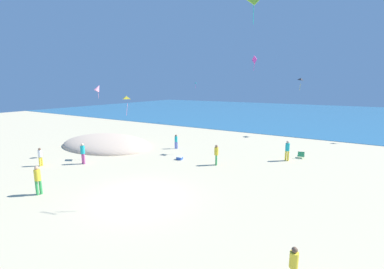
{
  "coord_description": "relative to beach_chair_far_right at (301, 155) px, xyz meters",
  "views": [
    {
      "loc": [
        9.93,
        -10.26,
        6.34
      ],
      "look_at": [
        0.0,
        5.73,
        2.77
      ],
      "focal_mm": 24.37,
      "sensor_mm": 36.0,
      "label": 1
    }
  ],
  "objects": [
    {
      "name": "ground_plane",
      "position": [
        -6.39,
        -3.63,
        -0.3
      ],
      "size": [
        120.0,
        120.0,
        0.0
      ],
      "primitive_type": "plane",
      "color": "beige"
    },
    {
      "name": "ocean_water",
      "position": [
        -6.39,
        39.48,
        -0.27
      ],
      "size": [
        120.0,
        60.0,
        0.05
      ],
      "primitive_type": "cube",
      "color": "teal",
      "rests_on": "ground_plane"
    },
    {
      "name": "dune_mound",
      "position": [
        -18.53,
        -5.66,
        -0.3
      ],
      "size": [
        10.71,
        7.5,
        2.18
      ],
      "primitive_type": "ellipsoid",
      "color": "beige",
      "rests_on": "ground_plane"
    },
    {
      "name": "beach_chair_far_right",
      "position": [
        0.0,
        0.0,
        0.0
      ],
      "size": [
        0.66,
        0.71,
        0.61
      ],
      "rotation": [
        0.0,
        0.0,
        1.79
      ],
      "color": "#2D9956",
      "rests_on": "ground_plane"
    },
    {
      "name": "cooler_box",
      "position": [
        -8.86,
        -5.97,
        -0.16
      ],
      "size": [
        0.52,
        0.46,
        0.27
      ],
      "rotation": [
        0.0,
        0.0,
        3.26
      ],
      "color": "#2D56B7",
      "rests_on": "ground_plane"
    },
    {
      "name": "person_0",
      "position": [
        -17.22,
        -13.29,
        0.56
      ],
      "size": [
        0.32,
        0.32,
        1.48
      ],
      "rotation": [
        0.0,
        0.0,
        3.22
      ],
      "color": "yellow",
      "rests_on": "ground_plane"
    },
    {
      "name": "person_1",
      "position": [
        -5.47,
        -5.68,
        0.66
      ],
      "size": [
        0.44,
        0.44,
        1.66
      ],
      "rotation": [
        0.0,
        0.0,
        3.56
      ],
      "color": "green",
      "rests_on": "ground_plane"
    },
    {
      "name": "person_2",
      "position": [
        -11.42,
        -2.87,
        0.54
      ],
      "size": [
        0.4,
        0.4,
        1.45
      ],
      "rotation": [
        0.0,
        0.0,
        2.18
      ],
      "color": "blue",
      "rests_on": "ground_plane"
    },
    {
      "name": "person_3",
      "position": [
        2.41,
        -15.99,
        0.5
      ],
      "size": [
        0.37,
        0.37,
        1.38
      ],
      "rotation": [
        0.0,
        0.0,
        3.6
      ],
      "color": "orange",
      "rests_on": "ground_plane"
    },
    {
      "name": "person_4",
      "position": [
        -14.83,
        -11.15,
        0.7
      ],
      "size": [
        0.35,
        0.35,
        1.73
      ],
      "rotation": [
        0.0,
        0.0,
        1.58
      ],
      "color": "#D8599E",
      "rests_on": "ground_plane"
    },
    {
      "name": "person_5",
      "position": [
        -11.72,
        -16.38,
        0.71
      ],
      "size": [
        0.43,
        0.43,
        1.75
      ],
      "rotation": [
        0.0,
        0.0,
        2.87
      ],
      "color": "green",
      "rests_on": "ground_plane"
    },
    {
      "name": "person_6",
      "position": [
        -0.9,
        -1.41,
        0.71
      ],
      "size": [
        0.38,
        0.38,
        1.75
      ],
      "rotation": [
        0.0,
        0.0,
        1.46
      ],
      "color": "yellow",
      "rests_on": "ground_plane"
    },
    {
      "name": "kite_magenta",
      "position": [
        -4.63,
        0.12,
        8.31
      ],
      "size": [
        0.62,
        0.44,
        1.34
      ],
      "rotation": [
        0.0,
        0.0,
        5.76
      ],
      "color": "#DB3DA8"
    },
    {
      "name": "kite_black",
      "position": [
        -2.38,
        11.23,
        6.79
      ],
      "size": [
        0.8,
        0.95,
        1.47
      ],
      "rotation": [
        0.0,
        0.0,
        1.85
      ],
      "color": "black"
    },
    {
      "name": "kite_pink",
      "position": [
        -15.78,
        -8.49,
        5.8
      ],
      "size": [
        0.7,
        0.81,
        1.25
      ],
      "rotation": [
        0.0,
        0.0,
        5.89
      ],
      "color": "pink"
    },
    {
      "name": "kite_yellow",
      "position": [
        -13.02,
        -7.83,
        5.0
      ],
      "size": [
        0.76,
        0.57,
        1.64
      ],
      "rotation": [
        0.0,
        0.0,
        3.08
      ],
      "color": "yellow"
    },
    {
      "name": "kite_teal",
      "position": [
        -19.79,
        14.82,
        6.43
      ],
      "size": [
        0.61,
        0.6,
        1.03
      ],
      "rotation": [
        0.0,
        0.0,
        2.45
      ],
      "color": "#1EADAD"
    }
  ]
}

